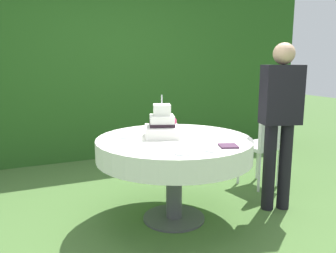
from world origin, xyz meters
name	(u,v)px	position (x,y,z in m)	size (l,w,h in m)	color
ground_plane	(174,218)	(0.00, 0.00, 0.00)	(20.00, 20.00, 0.00)	#476B33
foliage_hedge	(103,69)	(0.00, 2.55, 1.31)	(6.79, 0.60, 2.62)	#28561E
cake_table	(174,150)	(0.00, 0.00, 0.66)	(1.38, 1.38, 0.76)	#4C4C51
wedding_cake	(162,125)	(-0.07, 0.10, 0.87)	(0.38, 0.38, 0.38)	white
serving_plate_near	(183,153)	(-0.16, -0.51, 0.77)	(0.13, 0.13, 0.01)	white
serving_plate_far	(199,132)	(0.32, 0.13, 0.77)	(0.13, 0.13, 0.01)	white
serving_plate_left	(211,150)	(0.07, -0.50, 0.77)	(0.12, 0.12, 0.01)	white
serving_plate_right	(126,137)	(-0.38, 0.19, 0.77)	(0.11, 0.11, 0.01)	white
napkin_stack	(228,146)	(0.26, -0.46, 0.77)	(0.14, 0.14, 0.01)	#4C2D47
garden_chair	(265,141)	(1.29, 0.33, 0.54)	(0.46, 0.46, 0.89)	white
standing_person	(280,116)	(1.01, -0.20, 0.93)	(0.40, 0.30, 1.60)	black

